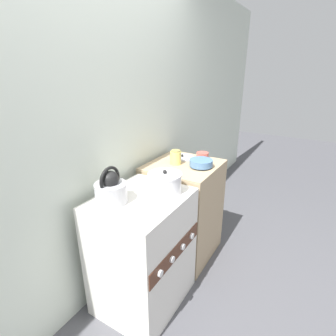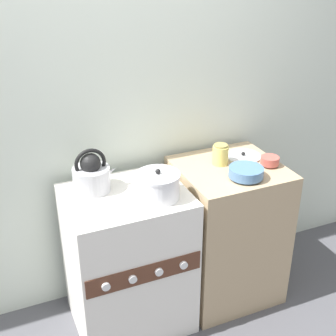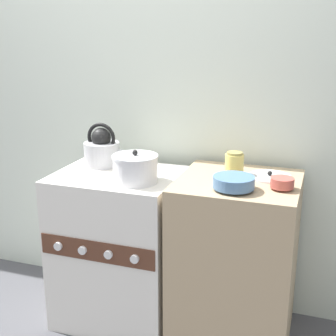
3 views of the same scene
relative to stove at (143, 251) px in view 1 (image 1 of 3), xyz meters
name	(u,v)px [view 1 (image 1 of 3)]	position (x,y,z in m)	size (l,w,h in m)	color
ground_plane	(175,312)	(0.00, -0.27, -0.44)	(12.00, 12.00, 0.00)	#4C4C51
wall_back	(94,134)	(0.00, 0.38, 0.81)	(7.00, 0.06, 2.50)	silver
stove	(143,251)	(0.00, 0.00, 0.00)	(0.66, 0.56, 0.87)	silver
counter	(183,210)	(0.65, 0.02, 0.01)	(0.60, 0.58, 0.90)	tan
kettle	(111,189)	(-0.15, 0.12, 0.53)	(0.25, 0.20, 0.24)	#B2B2B7
cooking_pot	(165,183)	(0.15, -0.10, 0.50)	(0.23, 0.23, 0.17)	silver
enamel_bowl	(201,163)	(0.66, -0.14, 0.50)	(0.19, 0.19, 0.07)	#4C729E
small_ceramic_bowl	(202,155)	(0.87, -0.06, 0.50)	(0.11, 0.11, 0.06)	#B75147
storage_jar	(176,157)	(0.61, 0.08, 0.52)	(0.09, 0.09, 0.12)	#E0CC66
loose_pot_lid	(182,157)	(0.79, 0.11, 0.47)	(0.22, 0.22, 0.03)	silver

